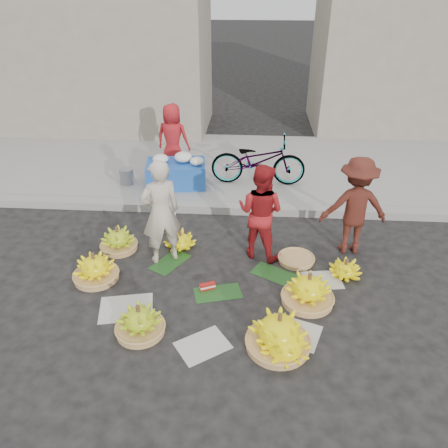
# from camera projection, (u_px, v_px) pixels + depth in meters

# --- Properties ---
(ground) EXTENTS (80.00, 80.00, 0.00)m
(ground) POSITION_uv_depth(u_px,v_px,m) (226.00, 285.00, 6.28)
(ground) COLOR black
(ground) RESTS_ON ground
(curb) EXTENTS (40.00, 0.25, 0.15)m
(curb) POSITION_uv_depth(u_px,v_px,m) (234.00, 208.00, 8.14)
(curb) COLOR gray
(curb) RESTS_ON ground
(sidewalk) EXTENTS (40.00, 4.00, 0.12)m
(sidewalk) POSITION_uv_depth(u_px,v_px,m) (238.00, 166.00, 9.96)
(sidewalk) COLOR gray
(sidewalk) RESTS_ON ground
(building_left) EXTENTS (6.00, 3.00, 4.00)m
(building_left) POSITION_uv_depth(u_px,v_px,m) (95.00, 53.00, 11.73)
(building_left) COLOR gray
(building_left) RESTS_ON sidewalk
(building_right) EXTENTS (5.00, 3.00, 5.00)m
(building_right) POSITION_uv_depth(u_px,v_px,m) (417.00, 34.00, 11.41)
(building_right) COLOR gray
(building_right) RESTS_ON sidewalk
(newspaper_scatter) EXTENTS (3.20, 1.80, 0.00)m
(newspaper_scatter) POSITION_uv_depth(u_px,v_px,m) (222.00, 323.00, 5.59)
(newspaper_scatter) COLOR beige
(newspaper_scatter) RESTS_ON ground
(banana_leaves) EXTENTS (2.00, 1.00, 0.00)m
(banana_leaves) POSITION_uv_depth(u_px,v_px,m) (220.00, 276.00, 6.46)
(banana_leaves) COLOR #164216
(banana_leaves) RESTS_ON ground
(banana_bunch_0) EXTENTS (0.65, 0.65, 0.45)m
(banana_bunch_0) POSITION_uv_depth(u_px,v_px,m) (95.00, 268.00, 6.31)
(banana_bunch_0) COLOR #B3824B
(banana_bunch_0) RESTS_ON ground
(banana_bunch_1) EXTENTS (0.60, 0.60, 0.42)m
(banana_bunch_1) POSITION_uv_depth(u_px,v_px,m) (139.00, 321.00, 5.37)
(banana_bunch_1) COLOR #B3824B
(banana_bunch_1) RESTS_ON ground
(banana_bunch_2) EXTENTS (0.90, 0.90, 0.51)m
(banana_bunch_2) POSITION_uv_depth(u_px,v_px,m) (279.00, 332.00, 5.14)
(banana_bunch_2) COLOR #B3824B
(banana_bunch_2) RESTS_ON ground
(banana_bunch_3) EXTENTS (0.64, 0.64, 0.36)m
(banana_bunch_3) POSITION_uv_depth(u_px,v_px,m) (285.00, 345.00, 5.05)
(banana_bunch_3) COLOR #FFF20C
(banana_bunch_3) RESTS_ON ground
(banana_bunch_4) EXTENTS (0.81, 0.81, 0.47)m
(banana_bunch_4) POSITION_uv_depth(u_px,v_px,m) (308.00, 289.00, 5.86)
(banana_bunch_4) COLOR #B3824B
(banana_bunch_4) RESTS_ON ground
(banana_bunch_5) EXTENTS (0.57, 0.57, 0.29)m
(banana_bunch_5) POSITION_uv_depth(u_px,v_px,m) (345.00, 269.00, 6.41)
(banana_bunch_5) COLOR #FFF20C
(banana_bunch_5) RESTS_ON ground
(banana_bunch_6) EXTENTS (0.58, 0.58, 0.41)m
(banana_bunch_6) POSITION_uv_depth(u_px,v_px,m) (118.00, 240.00, 7.01)
(banana_bunch_6) COLOR #B3824B
(banana_bunch_6) RESTS_ON ground
(banana_bunch_7) EXTENTS (0.62, 0.62, 0.32)m
(banana_bunch_7) POSITION_uv_depth(u_px,v_px,m) (180.00, 240.00, 7.07)
(banana_bunch_7) COLOR #FFF20C
(banana_bunch_7) RESTS_ON ground
(basket_spare) EXTENTS (0.68, 0.68, 0.06)m
(basket_spare) POSITION_uv_depth(u_px,v_px,m) (296.00, 259.00, 6.78)
(basket_spare) COLOR #B3824B
(basket_spare) RESTS_ON ground
(incense_stack) EXTENTS (0.23, 0.15, 0.09)m
(incense_stack) POSITION_uv_depth(u_px,v_px,m) (207.00, 286.00, 6.17)
(incense_stack) COLOR #AC1712
(incense_stack) RESTS_ON ground
(vendor_cream) EXTENTS (0.72, 0.64, 1.65)m
(vendor_cream) POSITION_uv_depth(u_px,v_px,m) (161.00, 213.00, 6.43)
(vendor_cream) COLOR beige
(vendor_cream) RESTS_ON ground
(vendor_red) EXTENTS (0.91, 0.83, 1.53)m
(vendor_red) POSITION_uv_depth(u_px,v_px,m) (260.00, 212.00, 6.58)
(vendor_red) COLOR red
(vendor_red) RESTS_ON ground
(man_striped) EXTENTS (1.05, 0.64, 1.59)m
(man_striped) POSITION_uv_depth(u_px,v_px,m) (355.00, 206.00, 6.67)
(man_striped) COLOR maroon
(man_striped) RESTS_ON ground
(flower_table) EXTENTS (1.25, 0.87, 0.68)m
(flower_table) POSITION_uv_depth(u_px,v_px,m) (177.00, 172.00, 8.80)
(flower_table) COLOR #1948A2
(flower_table) RESTS_ON sidewalk
(grey_bucket) EXTENTS (0.28, 0.28, 0.32)m
(grey_bucket) POSITION_uv_depth(u_px,v_px,m) (127.00, 176.00, 8.92)
(grey_bucket) COLOR slate
(grey_bucket) RESTS_ON sidewalk
(flower_vendor) EXTENTS (0.79, 0.59, 1.46)m
(flower_vendor) POSITION_uv_depth(u_px,v_px,m) (173.00, 138.00, 9.23)
(flower_vendor) COLOR red
(flower_vendor) RESTS_ON sidewalk
(bicycle) EXTENTS (0.68, 1.90, 0.99)m
(bicycle) POSITION_uv_depth(u_px,v_px,m) (258.00, 160.00, 8.77)
(bicycle) COLOR gray
(bicycle) RESTS_ON sidewalk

